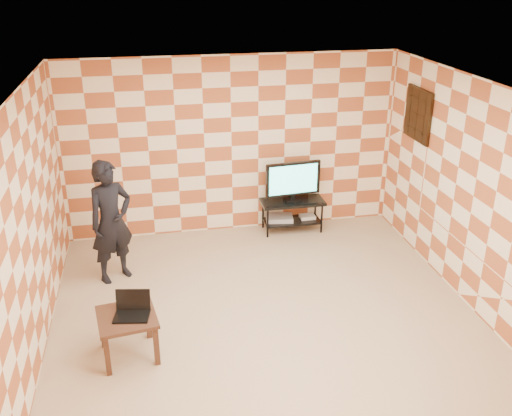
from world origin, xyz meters
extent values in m
plane|color=tan|center=(0.00, 0.00, 0.00)|extent=(5.00, 5.00, 0.00)
cube|color=#FFE7C1|center=(0.00, 2.50, 1.35)|extent=(5.00, 0.02, 2.70)
cube|color=#FFE7C1|center=(0.00, -2.50, 1.35)|extent=(5.00, 0.02, 2.70)
cube|color=#FFE7C1|center=(-2.50, 0.00, 1.35)|extent=(0.02, 5.00, 2.70)
cube|color=#FFE7C1|center=(2.50, 0.00, 1.35)|extent=(0.02, 5.00, 2.70)
cube|color=white|center=(0.00, 0.00, 2.70)|extent=(5.00, 5.00, 0.02)
cube|color=black|center=(2.47, 1.55, 1.95)|extent=(0.04, 0.72, 0.72)
cube|color=black|center=(2.47, 1.55, 1.95)|extent=(0.04, 0.03, 0.68)
cube|color=black|center=(2.47, 1.55, 1.95)|extent=(0.04, 0.68, 0.03)
cube|color=black|center=(0.89, 2.24, 0.48)|extent=(0.97, 0.44, 0.04)
cube|color=black|center=(0.89, 2.24, 0.16)|extent=(0.88, 0.39, 0.03)
cylinder|color=black|center=(0.47, 2.06, 0.25)|extent=(0.03, 0.03, 0.50)
cylinder|color=black|center=(0.47, 2.41, 0.25)|extent=(0.03, 0.03, 0.50)
cylinder|color=black|center=(1.32, 2.06, 0.25)|extent=(0.03, 0.03, 0.50)
cylinder|color=black|center=(1.32, 2.41, 0.25)|extent=(0.03, 0.03, 0.50)
cube|color=black|center=(0.89, 2.24, 0.51)|extent=(0.27, 0.18, 0.03)
cube|color=black|center=(0.89, 2.24, 0.56)|extent=(0.07, 0.05, 0.07)
cube|color=black|center=(0.89, 2.24, 0.86)|extent=(0.86, 0.13, 0.52)
cube|color=#54F7E6|center=(0.89, 2.21, 0.86)|extent=(0.76, 0.08, 0.45)
cube|color=#AEAEB0|center=(0.70, 2.27, 0.21)|extent=(0.46, 0.36, 0.07)
cube|color=silver|center=(1.15, 2.26, 0.20)|extent=(0.24, 0.17, 0.05)
cube|color=#34180E|center=(-1.58, -0.44, 0.48)|extent=(0.68, 0.68, 0.04)
cube|color=#34180E|center=(-1.79, -0.72, 0.23)|extent=(0.06, 0.06, 0.46)
cube|color=#34180E|center=(-1.87, -0.23, 0.23)|extent=(0.06, 0.06, 0.46)
cube|color=#34180E|center=(-1.30, -0.65, 0.23)|extent=(0.06, 0.06, 0.46)
cube|color=#34180E|center=(-1.37, -0.16, 0.23)|extent=(0.06, 0.06, 0.46)
cube|color=black|center=(-1.53, -0.47, 0.51)|extent=(0.40, 0.31, 0.02)
cube|color=black|center=(-1.50, -0.35, 0.63)|extent=(0.37, 0.12, 0.23)
imported|color=black|center=(-1.77, 1.27, 0.82)|extent=(0.72, 0.65, 1.64)
camera|label=1|loc=(-1.22, -5.61, 3.90)|focal=40.00mm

